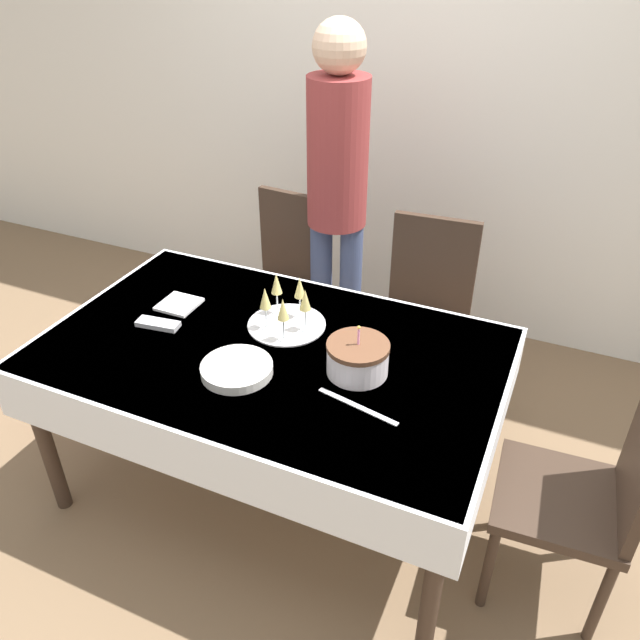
% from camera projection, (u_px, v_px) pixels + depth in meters
% --- Properties ---
extents(ground_plane, '(12.00, 12.00, 0.00)m').
position_uv_depth(ground_plane, '(278.00, 487.00, 2.70)').
color(ground_plane, brown).
extents(wall_back, '(8.00, 0.05, 2.70)m').
position_uv_depth(wall_back, '(413.00, 84.00, 3.22)').
color(wall_back, silver).
rests_on(wall_back, ground_plane).
extents(dining_table, '(1.70, 1.04, 0.74)m').
position_uv_depth(dining_table, '(272.00, 370.00, 2.35)').
color(dining_table, white).
rests_on(dining_table, ground_plane).
extents(dining_chair_far_left, '(0.46, 0.46, 0.94)m').
position_uv_depth(dining_chair_far_left, '(285.00, 280.00, 3.19)').
color(dining_chair_far_left, '#38281E').
rests_on(dining_chair_far_left, ground_plane).
extents(dining_chair_far_right, '(0.45, 0.45, 0.94)m').
position_uv_depth(dining_chair_far_right, '(425.00, 311.00, 2.94)').
color(dining_chair_far_right, '#38281E').
rests_on(dining_chair_far_right, ground_plane).
extents(dining_chair_right_end, '(0.44, 0.44, 0.94)m').
position_uv_depth(dining_chair_right_end, '(592.00, 487.00, 2.03)').
color(dining_chair_right_end, '#38281E').
rests_on(dining_chair_right_end, ground_plane).
extents(birthday_cake, '(0.22, 0.22, 0.19)m').
position_uv_depth(birthday_cake, '(358.00, 358.00, 2.15)').
color(birthday_cake, white).
rests_on(birthday_cake, dining_table).
extents(champagne_tray, '(0.31, 0.31, 0.18)m').
position_uv_depth(champagne_tray, '(286.00, 308.00, 2.38)').
color(champagne_tray, silver).
rests_on(champagne_tray, dining_table).
extents(plate_stack_main, '(0.25, 0.25, 0.03)m').
position_uv_depth(plate_stack_main, '(237.00, 369.00, 2.16)').
color(plate_stack_main, silver).
rests_on(plate_stack_main, dining_table).
extents(cake_knife, '(0.30, 0.08, 0.00)m').
position_uv_depth(cake_knife, '(358.00, 406.00, 2.02)').
color(cake_knife, silver).
rests_on(cake_knife, dining_table).
extents(fork_pile, '(0.18, 0.08, 0.02)m').
position_uv_depth(fork_pile, '(158.00, 324.00, 2.42)').
color(fork_pile, silver).
rests_on(fork_pile, dining_table).
extents(napkin_pile, '(0.15, 0.15, 0.01)m').
position_uv_depth(napkin_pile, '(179.00, 304.00, 2.55)').
color(napkin_pile, white).
rests_on(napkin_pile, dining_table).
extents(person_standing, '(0.28, 0.28, 1.74)m').
position_uv_depth(person_standing, '(337.00, 179.00, 2.87)').
color(person_standing, '#3F4C72').
rests_on(person_standing, ground_plane).
extents(gift_bag, '(0.24, 0.14, 0.26)m').
position_uv_depth(gift_bag, '(66.00, 373.00, 3.16)').
color(gift_bag, '#CC333F').
rests_on(gift_bag, ground_plane).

